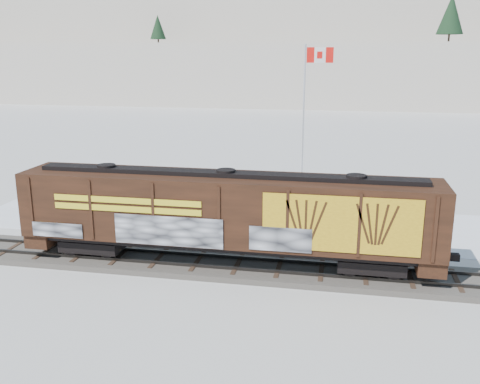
% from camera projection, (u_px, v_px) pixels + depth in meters
% --- Properties ---
extents(ground, '(500.00, 500.00, 0.00)m').
position_uv_depth(ground, '(279.00, 273.00, 25.42)').
color(ground, white).
rests_on(ground, ground).
extents(rail_track, '(50.00, 3.40, 0.43)m').
position_uv_depth(rail_track, '(279.00, 270.00, 25.39)').
color(rail_track, '#59544C').
rests_on(rail_track, ground).
extents(parking_strip, '(40.00, 8.00, 0.03)m').
position_uv_depth(parking_strip, '(294.00, 224.00, 32.54)').
color(parking_strip, white).
rests_on(parking_strip, ground).
extents(hillside, '(360.00, 110.00, 93.00)m').
position_uv_depth(hillside, '(338.00, 38.00, 154.59)').
color(hillside, white).
rests_on(hillside, ground).
extents(hopper_railcar, '(19.71, 3.06, 4.38)m').
position_uv_depth(hopper_railcar, '(226.00, 212.00, 25.15)').
color(hopper_railcar, black).
rests_on(hopper_railcar, rail_track).
extents(flagpole, '(2.30, 0.90, 10.70)m').
position_uv_depth(flagpole, '(304.00, 146.00, 36.83)').
color(flagpole, silver).
rests_on(flagpole, ground).
extents(car_silver, '(4.61, 2.23, 1.52)m').
position_uv_depth(car_silver, '(275.00, 212.00, 32.33)').
color(car_silver, silver).
rests_on(car_silver, parking_strip).
extents(car_white, '(4.72, 2.15, 1.50)m').
position_uv_depth(car_white, '(246.00, 212.00, 32.35)').
color(car_white, white).
rests_on(car_white, parking_strip).
extents(car_dark, '(4.93, 3.34, 1.33)m').
position_uv_depth(car_dark, '(320.00, 216.00, 31.90)').
color(car_dark, '#212429').
rests_on(car_dark, parking_strip).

